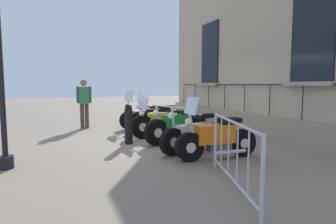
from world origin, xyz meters
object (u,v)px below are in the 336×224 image
object	(u,v)px
motorcycle_black	(159,118)
motorcycle_white	(195,134)
pedestrian_standing	(84,100)
crowd_barrier	(233,152)
motorcycle_yellow	(165,122)
bollard	(129,124)
motorcycle_green	(178,126)
motorcycle_silver	(147,116)
motorcycle_orange	(216,139)

from	to	relation	value
motorcycle_black	motorcycle_white	size ratio (longest dim) A/B	1.03
motorcycle_black	pedestrian_standing	size ratio (longest dim) A/B	1.20
motorcycle_white	motorcycle_black	bearing A→B (deg)	-93.05
motorcycle_black	crowd_barrier	world-z (taller)	motorcycle_black
motorcycle_yellow	motorcycle_white	xyz separation A→B (m)	(-0.02, 1.97, -0.06)
bollard	motorcycle_green	bearing A→B (deg)	166.97
motorcycle_yellow	bollard	world-z (taller)	motorcycle_yellow
motorcycle_silver	bollard	xyz separation A→B (m)	(1.32, 2.54, 0.10)
motorcycle_yellow	motorcycle_orange	distance (m)	2.80
motorcycle_silver	pedestrian_standing	world-z (taller)	pedestrian_standing
motorcycle_silver	bollard	distance (m)	2.86
motorcycle_silver	pedestrian_standing	bearing A→B (deg)	-17.31
motorcycle_black	crowd_barrier	distance (m)	5.41
bollard	motorcycle_yellow	bearing A→B (deg)	-154.52
motorcycle_green	motorcycle_white	xyz separation A→B (m)	(0.01, 1.06, -0.04)
pedestrian_standing	motorcycle_silver	bearing A→B (deg)	162.69
motorcycle_black	crowd_barrier	xyz separation A→B (m)	(0.79, 5.35, 0.10)
motorcycle_white	motorcycle_green	bearing A→B (deg)	-90.61
crowd_barrier	pedestrian_standing	size ratio (longest dim) A/B	1.23
motorcycle_yellow	motorcycle_white	world-z (taller)	motorcycle_yellow
pedestrian_standing	motorcycle_black	bearing A→B (deg)	144.89
motorcycle_silver	motorcycle_yellow	bearing A→B (deg)	88.57
motorcycle_yellow	crowd_barrier	xyz separation A→B (m)	(0.61, 4.36, 0.11)
motorcycle_green	motorcycle_white	distance (m)	1.06
motorcycle_black	motorcycle_white	bearing A→B (deg)	86.95
motorcycle_black	motorcycle_yellow	world-z (taller)	motorcycle_black
motorcycle_black	motorcycle_orange	size ratio (longest dim) A/B	1.13
motorcycle_yellow	crowd_barrier	distance (m)	4.40
motorcycle_white	motorcycle_orange	size ratio (longest dim) A/B	1.10
motorcycle_green	bollard	size ratio (longest dim) A/B	1.97
motorcycle_silver	motorcycle_black	bearing A→B (deg)	97.70
bollard	motorcycle_silver	bearing A→B (deg)	-117.56
pedestrian_standing	motorcycle_yellow	bearing A→B (deg)	129.00
motorcycle_yellow	crowd_barrier	size ratio (longest dim) A/B	1.02
motorcycle_green	motorcycle_orange	size ratio (longest dim) A/B	1.12
motorcycle_silver	motorcycle_black	distance (m)	0.94
bollard	crowd_barrier	bearing A→B (deg)	100.02
motorcycle_white	crowd_barrier	distance (m)	2.47
motorcycle_yellow	motorcycle_green	bearing A→B (deg)	91.70
motorcycle_white	bollard	size ratio (longest dim) A/B	1.93
motorcycle_yellow	motorcycle_silver	bearing A→B (deg)	-91.43
bollard	pedestrian_standing	bearing A→B (deg)	-75.50
motorcycle_orange	crowd_barrier	bearing A→B (deg)	66.31
bollard	pedestrian_standing	size ratio (longest dim) A/B	0.60
motorcycle_orange	bollard	distance (m)	2.57
motorcycle_silver	motorcycle_green	xyz separation A→B (m)	(0.02, 2.84, 0.01)
motorcycle_black	bollard	distance (m)	2.16
motorcycle_green	pedestrian_standing	world-z (taller)	pedestrian_standing
motorcycle_silver	crowd_barrier	distance (m)	6.32
motorcycle_green	pedestrian_standing	xyz separation A→B (m)	(2.13, -3.51, 0.57)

